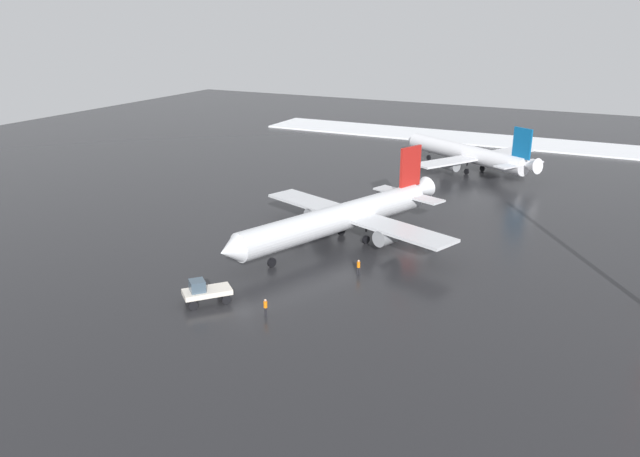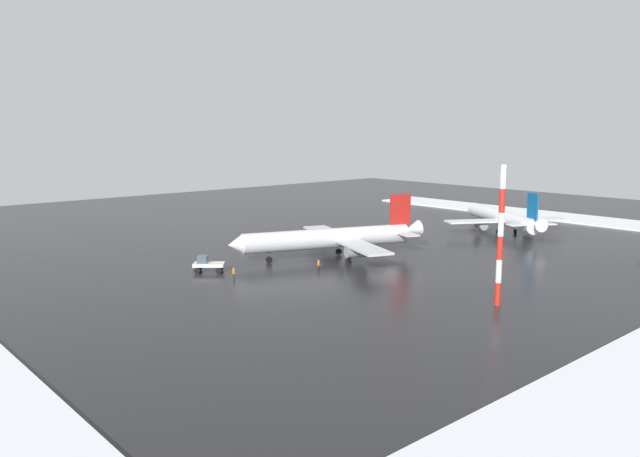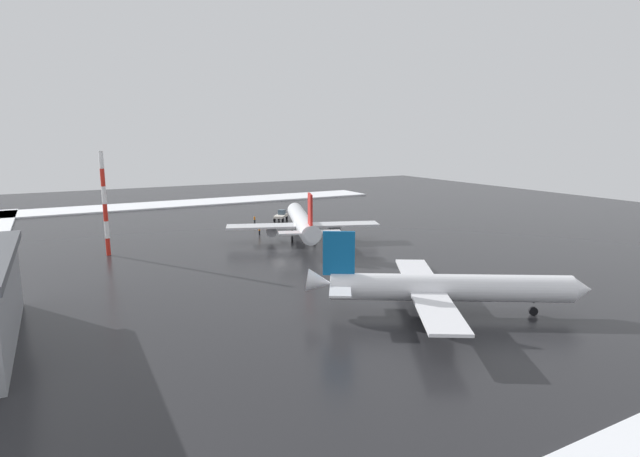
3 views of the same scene
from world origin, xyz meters
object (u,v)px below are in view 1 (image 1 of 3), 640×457
airplane_far_rear (342,217)px  airplane_distant_tail (468,154)px  pushback_tug (205,291)px  ground_crew_near_tug (266,306)px  ground_crew_mid_apron (359,266)px

airplane_far_rear → airplane_distant_tail: (43.90, -4.46, -0.29)m
pushback_tug → ground_crew_near_tug: pushback_tug is taller
pushback_tug → ground_crew_near_tug: bearing=133.6°
airplane_far_rear → ground_crew_mid_apron: 10.06m
ground_crew_mid_apron → ground_crew_near_tug: (-12.73, 3.91, 0.00)m
airplane_far_rear → ground_crew_mid_apron: airplane_far_rear is taller
ground_crew_mid_apron → airplane_distant_tail: bearing=-20.9°
airplane_far_rear → ground_crew_near_tug: 20.93m
pushback_tug → ground_crew_near_tug: 6.68m
airplane_distant_tail → ground_crew_mid_apron: airplane_distant_tail is taller
pushback_tug → ground_crew_mid_apron: (13.04, -10.58, -0.31)m
airplane_far_rear → pushback_tug: bearing=7.2°
ground_crew_mid_apron → ground_crew_near_tug: 13.32m
airplane_distant_tail → pushback_tug: size_ratio=5.76×
airplane_distant_tail → ground_crew_near_tug: (-64.61, 2.73, -2.11)m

